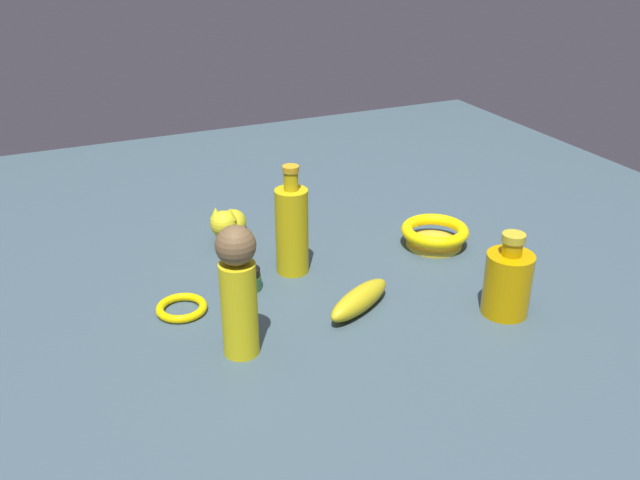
{
  "coord_description": "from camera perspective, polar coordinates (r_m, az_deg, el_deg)",
  "views": [
    {
      "loc": [
        -0.46,
        -1.03,
        0.63
      ],
      "look_at": [
        0.0,
        0.0,
        0.08
      ],
      "focal_mm": 38.32,
      "sensor_mm": 36.0,
      "label": 1
    }
  ],
  "objects": [
    {
      "name": "nail_polish_jar",
      "position": [
        1.25,
        -5.84,
        -3.26
      ],
      "size": [
        0.04,
        0.04,
        0.04
      ],
      "color": "#28592F",
      "rests_on": "ground"
    },
    {
      "name": "banana",
      "position": [
        1.18,
        3.31,
        -5.0
      ],
      "size": [
        0.16,
        0.11,
        0.04
      ],
      "primitive_type": "ellipsoid",
      "rotation": [
        0.0,
        0.0,
        0.5
      ],
      "color": "gold",
      "rests_on": "ground"
    },
    {
      "name": "cat_figurine",
      "position": [
        1.43,
        -7.66,
        1.32
      ],
      "size": [
        0.11,
        0.14,
        0.09
      ],
      "color": "gold",
      "rests_on": "ground"
    },
    {
      "name": "bangle",
      "position": [
        1.2,
        -11.48,
        -5.57
      ],
      "size": [
        0.09,
        0.09,
        0.01
      ],
      "primitive_type": "torus",
      "color": "yellow",
      "rests_on": "ground"
    },
    {
      "name": "person_figure_adult",
      "position": [
        1.03,
        -6.84,
        -4.16
      ],
      "size": [
        0.07,
        0.07,
        0.22
      ],
      "color": "gold",
      "rests_on": "ground"
    },
    {
      "name": "bottle_short",
      "position": [
        1.19,
        15.4,
        -3.37
      ],
      "size": [
        0.08,
        0.08,
        0.15
      ],
      "color": "#C18E04",
      "rests_on": "ground"
    },
    {
      "name": "bowl",
      "position": [
        1.41,
        9.56,
        0.53
      ],
      "size": [
        0.14,
        0.14,
        0.05
      ],
      "color": "gold",
      "rests_on": "ground"
    },
    {
      "name": "bottle_tall",
      "position": [
        1.27,
        -2.36,
        0.95
      ],
      "size": [
        0.06,
        0.06,
        0.21
      ],
      "color": "gold",
      "rests_on": "ground"
    },
    {
      "name": "ground",
      "position": [
        1.29,
        -0.0,
        -3.08
      ],
      "size": [
        2.0,
        2.0,
        0.0
      ],
      "primitive_type": "plane",
      "color": "#384C56"
    }
  ]
}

